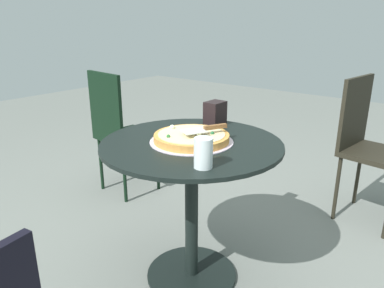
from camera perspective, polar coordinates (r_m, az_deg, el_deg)
ground_plane at (r=1.98m, az=-0.07°, el=-19.67°), size 10.00×10.00×0.00m
patio_table at (r=1.71m, az=-0.07°, el=-5.96°), size 0.81×0.81×0.71m
pizza_on_tray at (r=1.63m, az=-0.01°, el=0.98°), size 0.37×0.37×0.06m
pizza_server at (r=1.61m, az=2.07°, el=2.37°), size 0.14×0.21×0.02m
drinking_cup at (r=1.34m, az=1.77°, el=-1.39°), size 0.07×0.07×0.11m
napkin_dispenser at (r=1.90m, az=3.60°, el=4.79°), size 0.08×0.10×0.12m
patio_chair_far at (r=2.66m, az=-11.36°, el=2.68°), size 0.40×0.40×0.90m
patio_chair_corner at (r=2.52m, az=25.57°, el=0.62°), size 0.42×0.42×0.90m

